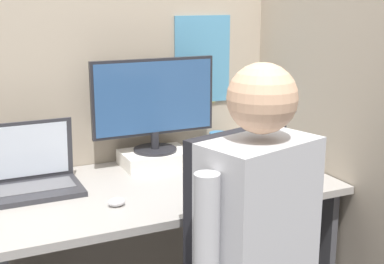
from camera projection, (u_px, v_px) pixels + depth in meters
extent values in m
cube|color=tan|center=(129.00, 145.00, 2.49)|extent=(1.86, 0.04, 1.63)
cube|color=#4C8EB7|center=(203.00, 60.00, 2.53)|extent=(0.29, 0.01, 0.41)
cube|color=#F4EA66|center=(208.00, 95.00, 2.58)|extent=(0.08, 0.01, 0.08)
cube|color=tan|center=(314.00, 153.00, 2.38)|extent=(0.04, 1.38, 1.63)
cube|color=#9E9993|center=(161.00, 187.00, 2.17)|extent=(1.36, 0.73, 0.03)
cube|color=#4C4C51|center=(289.00, 242.00, 2.53)|extent=(0.03, 0.62, 0.72)
cube|color=white|center=(155.00, 158.00, 2.40)|extent=(0.30, 0.20, 0.06)
cylinder|color=#232328|center=(155.00, 150.00, 2.39)|extent=(0.19, 0.19, 0.01)
cylinder|color=#232328|center=(155.00, 140.00, 2.38)|extent=(0.04, 0.04, 0.08)
cube|color=#232328|center=(154.00, 97.00, 2.33)|extent=(0.56, 0.02, 0.34)
cube|color=#2D5184|center=(155.00, 97.00, 2.32)|extent=(0.54, 0.00, 0.31)
cube|color=#2D2D33|center=(37.00, 191.00, 2.05)|extent=(0.34, 0.24, 0.02)
cube|color=#5B5B60|center=(36.00, 186.00, 2.07)|extent=(0.29, 0.13, 0.00)
cube|color=#2D2D33|center=(30.00, 150.00, 2.12)|extent=(0.34, 0.03, 0.24)
cube|color=silver|center=(30.00, 151.00, 2.11)|extent=(0.30, 0.02, 0.21)
ellipsoid|color=silver|center=(117.00, 202.00, 1.92)|extent=(0.06, 0.05, 0.03)
cube|color=#2D2D33|center=(289.00, 163.00, 2.36)|extent=(0.05, 0.16, 0.04)
cone|color=orange|center=(221.00, 190.00, 2.02)|extent=(0.05, 0.13, 0.05)
cylinder|color=green|center=(212.00, 183.00, 2.09)|extent=(0.03, 0.02, 0.03)
cube|color=black|center=(236.00, 217.00, 1.84)|extent=(0.43, 0.17, 0.61)
cube|color=#B2B2B7|center=(258.00, 229.00, 1.57)|extent=(0.38, 0.29, 0.54)
sphere|color=#D8A884|center=(262.00, 98.00, 1.47)|extent=(0.20, 0.20, 0.20)
cylinder|color=#B2B2B7|center=(207.00, 250.00, 1.44)|extent=(0.07, 0.07, 0.43)
cylinder|color=#B2B2B7|center=(301.00, 211.00, 1.70)|extent=(0.07, 0.07, 0.43)
cylinder|color=teal|center=(219.00, 143.00, 2.57)|extent=(0.09, 0.09, 0.10)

